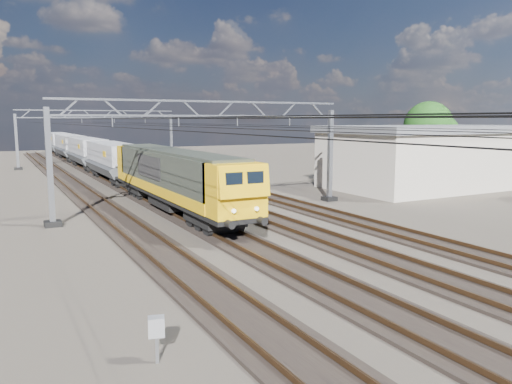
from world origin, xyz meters
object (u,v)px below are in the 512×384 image
locomotive (174,176)px  tree_far (432,128)px  industrial_shed (432,156)px  catenary_gantry_mid (209,151)px  hopper_wagon_lead (113,159)px  catenary_gantry_far (99,136)px  hopper_wagon_mid (87,151)px  hopper_wagon_fourth (58,142)px  hopper_wagon_third (70,145)px  trackside_cabinet (156,328)px

locomotive → tree_far: 33.56m
industrial_shed → tree_far: 11.63m
catenary_gantry_mid → industrial_shed: 22.12m
hopper_wagon_lead → industrial_shed: (24.00, -16.86, 0.49)m
catenary_gantry_far → hopper_wagon_mid: size_ratio=1.53×
catenary_gantry_mid → hopper_wagon_fourth: 61.51m
hopper_wagon_mid → catenary_gantry_mid: bearing=-86.5°
catenary_gantry_mid → hopper_wagon_mid: (-2.00, 33.06, -1.67)m
hopper_wagon_mid → industrial_shed: industrial_shed is taller
hopper_wagon_mid → hopper_wagon_fourth: same height
industrial_shed → tree_far: tree_far is taller
hopper_wagon_third → trackside_cabinet: (-7.05, -65.42, -1.34)m
locomotive → industrial_shed: industrial_shed is taller
hopper_wagon_fourth → trackside_cabinet: (-7.05, -79.62, -1.34)m
hopper_wagon_lead → industrial_shed: 29.33m
hopper_wagon_mid → tree_far: size_ratio=1.65×
hopper_wagon_third → hopper_wagon_fourth: (0.00, 14.20, 0.00)m
locomotive → hopper_wagon_fourth: bearing=90.0°
catenary_gantry_far → trackside_cabinet: (-9.05, -54.16, -3.01)m
catenary_gantry_far → locomotive: catenary_gantry_far is taller
hopper_wagon_lead → tree_far: 33.68m
hopper_wagon_lead → tree_far: bearing=-15.7°
catenary_gantry_far → hopper_wagon_lead: bearing=-96.7°
hopper_wagon_third → trackside_cabinet: 65.81m
trackside_cabinet → hopper_wagon_lead: bearing=95.1°
trackside_cabinet → locomotive: bearing=85.8°
locomotive → catenary_gantry_mid: bearing=-30.2°
hopper_wagon_fourth → trackside_cabinet: 79.94m
hopper_wagon_lead → industrial_shed: size_ratio=0.70×
hopper_wagon_fourth → trackside_cabinet: size_ratio=11.03×
hopper_wagon_third → tree_far: (32.32, -37.47, 2.80)m
catenary_gantry_far → hopper_wagon_fourth: (-2.00, 25.46, -1.67)m
catenary_gantry_far → tree_far: tree_far is taller
hopper_wagon_mid → hopper_wagon_third: (0.00, 14.20, 0.00)m
hopper_wagon_third → tree_far: bearing=-49.2°
hopper_wagon_fourth → industrial_shed: industrial_shed is taller
catenary_gantry_far → hopper_wagon_mid: 3.93m
hopper_wagon_lead → tree_far: tree_far is taller
catenary_gantry_far → locomotive: 34.93m
locomotive → hopper_wagon_third: (-0.00, 46.10, -0.09)m
catenary_gantry_mid → industrial_shed: (22.00, 2.00, -1.18)m
locomotive → industrial_shed: (24.00, 0.84, 0.40)m
catenary_gantry_mid → hopper_wagon_lead: 19.04m
hopper_wagon_mid → locomotive: bearing=-90.0°
industrial_shed → locomotive: bearing=-178.0°
catenary_gantry_far → hopper_wagon_third: bearing=100.1°
hopper_wagon_mid → hopper_wagon_third: same height
hopper_wagon_fourth → catenary_gantry_far: bearing=-85.5°
catenary_gantry_far → tree_far: bearing=-40.8°
catenary_gantry_far → industrial_shed: 40.51m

